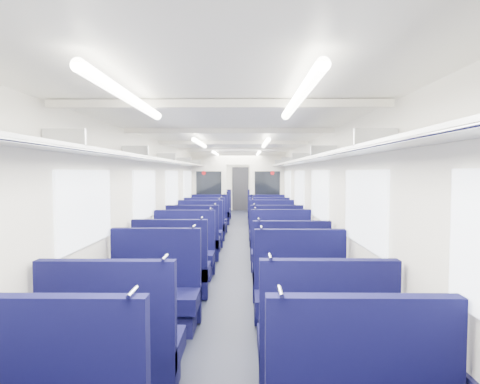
# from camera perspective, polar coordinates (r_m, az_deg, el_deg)

# --- Properties ---
(floor) EXTENTS (2.80, 18.00, 0.01)m
(floor) POSITION_cam_1_polar(r_m,az_deg,el_deg) (9.24, -0.56, -8.16)
(floor) COLOR black
(floor) RESTS_ON ground
(ceiling) EXTENTS (2.80, 18.00, 0.01)m
(ceiling) POSITION_cam_1_polar(r_m,az_deg,el_deg) (9.09, -0.57, 6.54)
(ceiling) COLOR white
(ceiling) RESTS_ON wall_left
(wall_left) EXTENTS (0.02, 18.00, 2.35)m
(wall_left) POSITION_cam_1_polar(r_m,az_deg,el_deg) (9.23, -9.29, -0.86)
(wall_left) COLOR silver
(wall_left) RESTS_ON floor
(dado_left) EXTENTS (0.03, 17.90, 0.70)m
(dado_left) POSITION_cam_1_polar(r_m,az_deg,el_deg) (9.32, -9.16, -5.93)
(dado_left) COLOR black
(dado_left) RESTS_ON floor
(wall_right) EXTENTS (0.02, 18.00, 2.35)m
(wall_right) POSITION_cam_1_polar(r_m,az_deg,el_deg) (9.17, 8.22, -0.87)
(wall_right) COLOR silver
(wall_right) RESTS_ON floor
(dado_right) EXTENTS (0.03, 17.90, 0.70)m
(dado_right) POSITION_cam_1_polar(r_m,az_deg,el_deg) (9.26, 8.09, -5.98)
(dado_right) COLOR black
(dado_right) RESTS_ON floor
(wall_far) EXTENTS (2.80, 0.02, 2.35)m
(wall_far) POSITION_cam_1_polar(r_m,az_deg,el_deg) (18.08, 0.06, 1.02)
(wall_far) COLOR silver
(wall_far) RESTS_ON floor
(luggage_rack_left) EXTENTS (0.36, 17.40, 0.18)m
(luggage_rack_left) POSITION_cam_1_polar(r_m,az_deg,el_deg) (9.18, -8.18, 4.12)
(luggage_rack_left) COLOR #B2B5BA
(luggage_rack_left) RESTS_ON wall_left
(luggage_rack_right) EXTENTS (0.36, 17.40, 0.18)m
(luggage_rack_right) POSITION_cam_1_polar(r_m,az_deg,el_deg) (9.13, 7.09, 4.13)
(luggage_rack_right) COLOR #B2B5BA
(luggage_rack_right) RESTS_ON wall_right
(windows) EXTENTS (2.78, 15.60, 0.75)m
(windows) POSITION_cam_1_polar(r_m,az_deg,el_deg) (8.62, -0.64, 0.55)
(windows) COLOR white
(windows) RESTS_ON wall_left
(ceiling_fittings) EXTENTS (2.70, 16.06, 0.11)m
(ceiling_fittings) POSITION_cam_1_polar(r_m,az_deg,el_deg) (8.82, -0.61, 6.25)
(ceiling_fittings) COLOR silver
(ceiling_fittings) RESTS_ON ceiling
(end_door) EXTENTS (0.75, 0.06, 2.00)m
(end_door) POSITION_cam_1_polar(r_m,az_deg,el_deg) (18.03, 0.06, 0.46)
(end_door) COLOR black
(end_door) RESTS_ON floor
(bulkhead) EXTENTS (2.80, 0.10, 2.35)m
(bulkhead) POSITION_cam_1_polar(r_m,az_deg,el_deg) (11.73, -0.28, 0.27)
(bulkhead) COLOR silver
(bulkhead) RESTS_ON floor
(seat_4) EXTENTS (1.04, 0.57, 1.16)m
(seat_4) POSITION_cam_1_polar(r_m,az_deg,el_deg) (3.47, -17.94, -21.43)
(seat_4) COLOR #0C0C39
(seat_4) RESTS_ON floor
(seat_5) EXTENTS (1.04, 0.57, 1.16)m
(seat_5) POSITION_cam_1_polar(r_m,az_deg,el_deg) (3.41, 12.16, -21.82)
(seat_5) COLOR #0C0C39
(seat_5) RESTS_ON floor
(seat_6) EXTENTS (1.04, 0.57, 1.16)m
(seat_6) POSITION_cam_1_polar(r_m,az_deg,el_deg) (4.69, -12.45, -14.79)
(seat_6) COLOR #0C0C39
(seat_6) RESTS_ON floor
(seat_7) EXTENTS (1.04, 0.57, 1.16)m
(seat_7) POSITION_cam_1_polar(r_m,az_deg,el_deg) (4.55, 8.92, -15.30)
(seat_7) COLOR #0C0C39
(seat_7) RESTS_ON floor
(seat_8) EXTENTS (1.04, 0.57, 1.16)m
(seat_8) POSITION_cam_1_polar(r_m,az_deg,el_deg) (5.74, -9.87, -11.47)
(seat_8) COLOR #0C0C39
(seat_8) RESTS_ON floor
(seat_9) EXTENTS (1.04, 0.57, 1.16)m
(seat_9) POSITION_cam_1_polar(r_m,az_deg,el_deg) (5.56, 7.33, -11.92)
(seat_9) COLOR #0C0C39
(seat_9) RESTS_ON floor
(seat_10) EXTENTS (1.04, 0.57, 1.16)m
(seat_10) POSITION_cam_1_polar(r_m,az_deg,el_deg) (6.73, -8.23, -9.29)
(seat_10) COLOR #0C0C39
(seat_10) RESTS_ON floor
(seat_11) EXTENTS (1.04, 0.57, 1.16)m
(seat_11) POSITION_cam_1_polar(r_m,az_deg,el_deg) (6.81, 6.06, -9.14)
(seat_11) COLOR #0C0C39
(seat_11) RESTS_ON floor
(seat_12) EXTENTS (1.04, 0.57, 1.16)m
(seat_12) POSITION_cam_1_polar(r_m,az_deg,el_deg) (7.96, -6.81, -7.38)
(seat_12) COLOR #0C0C39
(seat_12) RESTS_ON floor
(seat_13) EXTENTS (1.04, 0.57, 1.16)m
(seat_13) POSITION_cam_1_polar(r_m,az_deg,el_deg) (7.96, 5.27, -7.37)
(seat_13) COLOR #0C0C39
(seat_13) RESTS_ON floor
(seat_14) EXTENTS (1.04, 0.57, 1.16)m
(seat_14) POSITION_cam_1_polar(r_m,az_deg,el_deg) (9.04, -5.89, -6.13)
(seat_14) COLOR #0C0C39
(seat_14) RESTS_ON floor
(seat_15) EXTENTS (1.04, 0.57, 1.16)m
(seat_15) POSITION_cam_1_polar(r_m,az_deg,el_deg) (9.08, 4.69, -6.09)
(seat_15) COLOR #0C0C39
(seat_15) RESTS_ON floor
(seat_16) EXTENTS (1.04, 0.57, 1.16)m
(seat_16) POSITION_cam_1_polar(r_m,az_deg,el_deg) (10.20, -5.13, -5.09)
(seat_16) COLOR #0C0C39
(seat_16) RESTS_ON floor
(seat_17) EXTENTS (1.04, 0.57, 1.16)m
(seat_17) POSITION_cam_1_polar(r_m,az_deg,el_deg) (10.20, 4.24, -5.09)
(seat_17) COLOR #0C0C39
(seat_17) RESTS_ON floor
(seat_18) EXTENTS (1.04, 0.57, 1.16)m
(seat_18) POSITION_cam_1_polar(r_m,az_deg,el_deg) (11.28, -4.56, -4.32)
(seat_18) COLOR #0C0C39
(seat_18) RESTS_ON floor
(seat_19) EXTENTS (1.04, 0.57, 1.16)m
(seat_19) POSITION_cam_1_polar(r_m,az_deg,el_deg) (11.15, 3.94, -4.40)
(seat_19) COLOR #0C0C39
(seat_19) RESTS_ON floor
(seat_20) EXTENTS (1.04, 0.57, 1.16)m
(seat_20) POSITION_cam_1_polar(r_m,az_deg,el_deg) (13.25, -3.77, -3.24)
(seat_20) COLOR #0C0C39
(seat_20) RESTS_ON floor
(seat_21) EXTENTS (1.04, 0.57, 1.16)m
(seat_21) POSITION_cam_1_polar(r_m,az_deg,el_deg) (13.30, 3.41, -3.21)
(seat_21) COLOR #0C0C39
(seat_21) RESTS_ON floor
(seat_22) EXTENTS (1.04, 0.57, 1.16)m
(seat_22) POSITION_cam_1_polar(r_m,az_deg,el_deg) (14.44, -3.40, -2.72)
(seat_22) COLOR #0C0C39
(seat_22) RESTS_ON floor
(seat_23) EXTENTS (1.04, 0.57, 1.16)m
(seat_23) POSITION_cam_1_polar(r_m,az_deg,el_deg) (14.39, 3.21, -2.74)
(seat_23) COLOR #0C0C39
(seat_23) RESTS_ON floor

